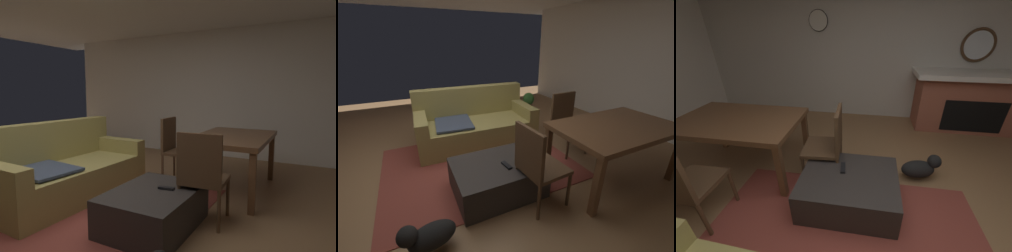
# 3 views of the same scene
# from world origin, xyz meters

# --- Properties ---
(wall_back_fireplace_side) EXTENTS (7.77, 0.12, 2.54)m
(wall_back_fireplace_side) POSITION_xyz_m (0.00, -3.13, 1.27)
(wall_back_fireplace_side) COLOR beige
(wall_back_fireplace_side) RESTS_ON ground
(fireplace) EXTENTS (2.05, 0.76, 1.05)m
(fireplace) POSITION_xyz_m (-1.54, -2.75, 0.53)
(fireplace) COLOR #9E5642
(fireplace) RESTS_ON ground
(round_wall_mirror) EXTENTS (0.56, 0.05, 0.56)m
(round_wall_mirror) POSITION_xyz_m (-1.54, -3.04, 1.44)
(round_wall_mirror) COLOR #4C331E
(ottoman_coffee_table) EXTENTS (1.00, 0.75, 0.37)m
(ottoman_coffee_table) POSITION_xyz_m (0.37, -0.69, 0.19)
(ottoman_coffee_table) COLOR #2D2826
(ottoman_coffee_table) RESTS_ON ground
(tv_remote) EXTENTS (0.07, 0.17, 0.02)m
(tv_remote) POSITION_xyz_m (0.45, -0.78, 0.38)
(tv_remote) COLOR black
(tv_remote) RESTS_ON ottoman_coffee_table
(dining_table) EXTENTS (1.49, 0.93, 0.74)m
(dining_table) POSITION_xyz_m (1.79, -1.06, 0.66)
(dining_table) COLOR brown
(dining_table) RESTS_ON ground
(dining_chair_north) EXTENTS (0.45, 0.45, 0.93)m
(dining_chair_north) POSITION_xyz_m (1.78, -0.21, 0.52)
(dining_chair_north) COLOR #513823
(dining_chair_north) RESTS_ON ground
(dining_chair_west) EXTENTS (0.47, 0.47, 0.93)m
(dining_chair_west) POSITION_xyz_m (0.65, -1.07, 0.52)
(dining_chair_west) COLOR #513823
(dining_chair_west) RESTS_ON ground
(small_dog) EXTENTS (0.48, 0.28, 0.31)m
(small_dog) POSITION_xyz_m (-0.46, -1.17, 0.18)
(small_dog) COLOR black
(small_dog) RESTS_ON ground
(wall_clock) EXTENTS (0.36, 0.03, 0.36)m
(wall_clock) POSITION_xyz_m (1.26, -3.04, 1.82)
(wall_clock) COLOR silver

